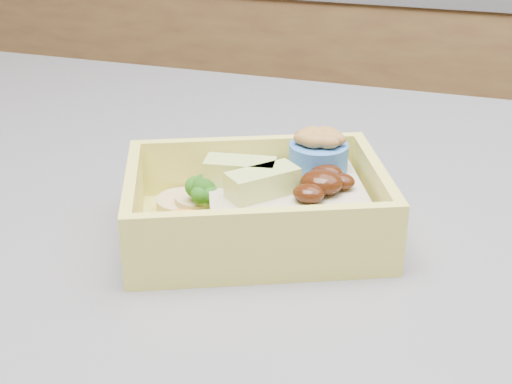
% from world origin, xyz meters
% --- Properties ---
extents(bento_box, '(0.21, 0.18, 0.06)m').
position_xyz_m(bento_box, '(0.01, -0.04, 0.94)').
color(bento_box, '#DFD85C').
rests_on(bento_box, island).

